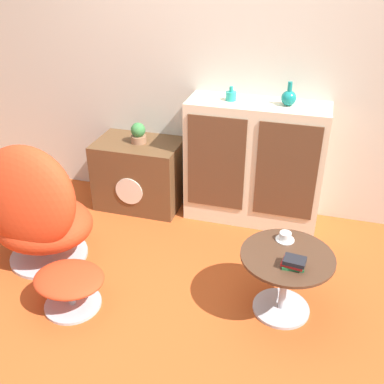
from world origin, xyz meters
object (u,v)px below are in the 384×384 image
coffee_table (285,274)px  teacup (285,237)px  ottoman (70,283)px  potted_plant (138,133)px  vase_leftmost (231,96)px  book_stack (294,263)px  vase_inner_left (289,98)px  egg_chair (35,212)px  sideboard (254,163)px  tv_console (140,174)px

coffee_table → teacup: size_ratio=4.82×
ottoman → potted_plant: potted_plant is taller
coffee_table → vase_leftmost: bearing=119.3°
ottoman → book_stack: book_stack is taller
vase_leftmost → potted_plant: size_ratio=0.63×
vase_leftmost → book_stack: vase_leftmost is taller
vase_leftmost → vase_inner_left: bearing=0.0°
egg_chair → teacup: (1.70, 0.14, 0.03)m
sideboard → tv_console: size_ratio=1.50×
tv_console → potted_plant: bearing=3.3°
coffee_table → potted_plant: 1.72m
potted_plant → egg_chair: bearing=-111.2°
vase_inner_left → sideboard: bearing=-179.0°
coffee_table → book_stack: size_ratio=3.97×
sideboard → egg_chair: (-1.35, -1.03, -0.08)m
ottoman → coffee_table: coffee_table is taller
sideboard → vase_leftmost: bearing=179.0°
vase_inner_left → coffee_table: bearing=-81.4°
book_stack → tv_console: bearing=141.7°
egg_chair → vase_leftmost: 1.66m
ottoman → vase_leftmost: size_ratio=4.21×
egg_chair → teacup: size_ratio=8.17×
ottoman → potted_plant: (-0.05, 1.34, 0.49)m
tv_console → vase_inner_left: vase_inner_left is taller
book_stack → vase_inner_left: bearing=99.8°
potted_plant → book_stack: potted_plant is taller
vase_leftmost → book_stack: 1.44m
vase_inner_left → potted_plant: (-1.19, -0.05, -0.39)m
vase_leftmost → tv_console: bearing=-176.2°
sideboard → tv_console: sideboard is taller
potted_plant → sideboard: bearing=2.8°
tv_console → teacup: 1.58m
book_stack → sideboard: bearing=110.0°
vase_leftmost → potted_plant: 0.84m
sideboard → vase_leftmost: vase_leftmost is taller
sideboard → vase_inner_left: bearing=1.0°
ottoman → egg_chair: bearing=140.7°
teacup → potted_plant: bearing=147.1°
sideboard → egg_chair: size_ratio=1.13×
potted_plant → book_stack: size_ratio=1.21×
sideboard → teacup: size_ratio=9.22×
ottoman → vase_leftmost: (0.71, 1.39, 0.85)m
ottoman → teacup: 1.38m
vase_leftmost → potted_plant: bearing=-176.2°
ottoman → vase_leftmost: vase_leftmost is taller
tv_console → ottoman: bearing=-87.5°
tv_console → vase_leftmost: size_ratio=6.66×
vase_leftmost → teacup: size_ratio=0.92×
sideboard → book_stack: sideboard is taller
coffee_table → teacup: 0.23m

